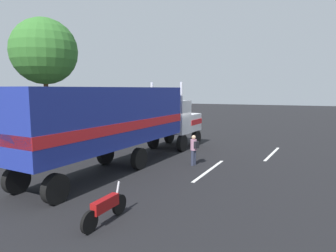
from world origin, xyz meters
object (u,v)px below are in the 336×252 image
person_bystander (194,149)px  motorcycle (106,208)px  tree_left (44,52)px  semi_truck (122,119)px  parked_bus (3,118)px

person_bystander → motorcycle: 7.68m
person_bystander → motorcycle: (-7.64, 0.68, -0.41)m
person_bystander → tree_left: size_ratio=0.15×
semi_truck → tree_left: 18.03m
parked_bus → tree_left: size_ratio=1.02×
parked_bus → semi_truck: bearing=-99.5°
parked_bus → tree_left: bearing=23.8°
motorcycle → tree_left: bearing=46.1°
tree_left → parked_bus: bearing=-156.2°
motorcycle → tree_left: tree_left is taller
person_bystander → motorcycle: bearing=174.9°
parked_bus → person_bystander: bearing=-91.1°
person_bystander → parked_bus: 13.90m
tree_left → semi_truck: bearing=-125.6°
person_bystander → parked_bus: size_ratio=0.15×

